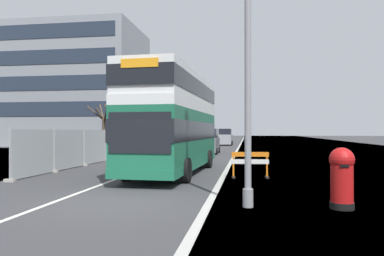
{
  "coord_description": "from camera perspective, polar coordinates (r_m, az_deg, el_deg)",
  "views": [
    {
      "loc": [
        3.83,
        -10.15,
        2.09
      ],
      "look_at": [
        1.5,
        5.12,
        2.2
      ],
      "focal_mm": 34.24,
      "sensor_mm": 36.0,
      "label": 1
    }
  ],
  "objects": [
    {
      "name": "car_oncoming_near",
      "position": [
        33.17,
        2.55,
        -2.19
      ],
      "size": [
        1.91,
        4.5,
        2.26
      ],
      "color": "slate",
      "rests_on": "ground"
    },
    {
      "name": "bare_tree_far_verge_mid",
      "position": [
        43.54,
        -11.61,
        0.19
      ],
      "size": [
        2.49,
        3.51,
        5.16
      ],
      "color": "#4C3D2D",
      "rests_on": "ground"
    },
    {
      "name": "car_receding_mid",
      "position": [
        43.24,
        -0.96,
        -1.74
      ],
      "size": [
        1.98,
        4.17,
        2.3
      ],
      "color": "slate",
      "rests_on": "ground"
    },
    {
      "name": "bare_tree_far_verge_near",
      "position": [
        38.49,
        -13.53,
        0.12
      ],
      "size": [
        3.67,
        2.82,
        4.86
      ],
      "color": "#4C3D2D",
      "rests_on": "ground"
    },
    {
      "name": "ground",
      "position": [
        11.0,
        -8.76,
        -11.62
      ],
      "size": [
        140.0,
        280.0,
        0.1
      ],
      "color": "#38383A"
    },
    {
      "name": "double_decker_bus",
      "position": [
        17.99,
        -2.72,
        1.07
      ],
      "size": [
        3.14,
        10.48,
        4.8
      ],
      "color": "#196042",
      "rests_on": "ground"
    },
    {
      "name": "lamppost_foreground",
      "position": [
        10.34,
        8.69,
        11.47
      ],
      "size": [
        0.29,
        0.7,
        8.91
      ],
      "color": "gray",
      "rests_on": "ground"
    },
    {
      "name": "red_pillar_postbox",
      "position": [
        10.64,
        22.31,
        -6.82
      ],
      "size": [
        0.65,
        0.65,
        1.64
      ],
      "color": "black",
      "rests_on": "ground"
    },
    {
      "name": "construction_site_fence",
      "position": [
        28.85,
        -10.73,
        -2.46
      ],
      "size": [
        0.44,
        27.4,
        2.19
      ],
      "color": "#A8AAAD",
      "rests_on": "ground"
    },
    {
      "name": "roadworks_barrier",
      "position": [
        16.35,
        9.04,
        -5.22
      ],
      "size": [
        1.64,
        0.6,
        1.14
      ],
      "color": "orange",
      "rests_on": "ground"
    },
    {
      "name": "car_receding_far",
      "position": [
        52.27,
        5.2,
        -1.49
      ],
      "size": [
        2.05,
        4.54,
        2.34
      ],
      "color": "gray",
      "rests_on": "ground"
    },
    {
      "name": "backdrop_office_block",
      "position": [
        58.29,
        -21.61,
        5.8
      ],
      "size": [
        27.53,
        13.3,
        16.71
      ],
      "color": "gray",
      "rests_on": "ground"
    }
  ]
}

